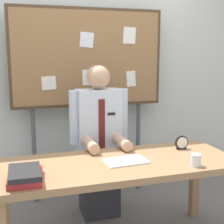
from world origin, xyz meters
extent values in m
cube|color=silver|center=(0.00, 1.20, 1.35)|extent=(6.40, 0.08, 2.70)
cube|color=#9E754C|center=(0.00, 0.00, 0.70)|extent=(1.82, 0.72, 0.05)
cube|color=#9E754C|center=(-0.85, 0.30, 0.34)|extent=(0.07, 0.07, 0.67)
cube|color=#9E754C|center=(0.85, 0.30, 0.34)|extent=(0.07, 0.07, 0.67)
cube|color=#2D2D33|center=(0.00, 0.60, 0.22)|extent=(0.34, 0.30, 0.44)
cube|color=silver|center=(0.00, 0.60, 0.82)|extent=(0.40, 0.22, 0.77)
sphere|color=tan|center=(0.00, 0.60, 1.32)|extent=(0.21, 0.21, 0.21)
cylinder|color=silver|center=(-0.23, 0.58, 0.96)|extent=(0.09, 0.09, 0.48)
cylinder|color=silver|center=(0.23, 0.58, 0.96)|extent=(0.09, 0.09, 0.48)
cylinder|color=tan|center=(-0.14, 0.34, 0.77)|extent=(0.09, 0.30, 0.09)
cylinder|color=tan|center=(0.14, 0.34, 0.77)|extent=(0.09, 0.30, 0.09)
cube|color=#591919|center=(0.00, 0.49, 0.88)|extent=(0.06, 0.01, 0.50)
cube|color=black|center=(0.09, 0.49, 1.00)|extent=(0.07, 0.01, 0.02)
cube|color=#4C3823|center=(0.00, 1.00, 1.48)|extent=(1.55, 0.05, 0.98)
cube|color=olive|center=(0.00, 0.99, 1.48)|extent=(1.49, 0.04, 0.92)
cylinder|color=#59595E|center=(-0.57, 1.03, 0.51)|extent=(0.04, 0.04, 1.02)
cylinder|color=#59595E|center=(0.57, 1.03, 0.51)|extent=(0.04, 0.04, 1.02)
cube|color=white|center=(0.43, 0.96, 1.71)|extent=(0.14, 0.00, 0.17)
cube|color=white|center=(0.45, 0.96, 1.26)|extent=(0.11, 0.00, 0.17)
cube|color=white|center=(-0.02, 0.96, 1.29)|extent=(0.09, 0.00, 0.16)
cube|color=white|center=(-0.40, 0.96, 1.24)|extent=(0.15, 0.00, 0.14)
cube|color=white|center=(-0.02, 0.96, 1.66)|extent=(0.15, 0.00, 0.16)
cube|color=#B22D2D|center=(-0.69, -0.17, 0.74)|extent=(0.24, 0.32, 0.05)
cube|color=#262626|center=(-0.69, -0.19, 0.78)|extent=(0.21, 0.30, 0.03)
cube|color=white|center=(0.05, -0.02, 0.73)|extent=(0.33, 0.23, 0.01)
cylinder|color=black|center=(0.61, 0.15, 0.78)|extent=(0.12, 0.02, 0.12)
cylinder|color=white|center=(0.61, 0.14, 0.78)|extent=(0.10, 0.00, 0.10)
cube|color=black|center=(0.61, 0.15, 0.73)|extent=(0.08, 0.04, 0.01)
cylinder|color=white|center=(0.50, -0.25, 0.77)|extent=(0.08, 0.08, 0.09)
camera|label=1|loc=(-0.73, -2.19, 1.53)|focal=51.31mm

